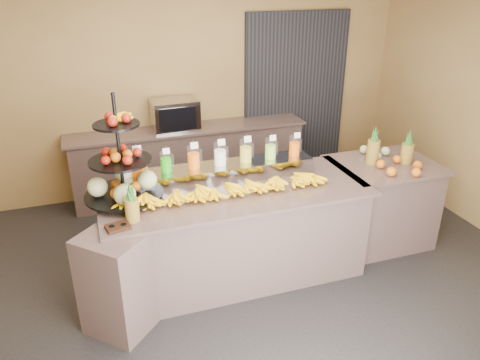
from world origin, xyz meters
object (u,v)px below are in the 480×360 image
condiment_caddy (118,227)px  right_fruit_pile (394,160)px  pitcher_tray (220,172)px  oven_warmer (175,115)px  fruit_stand (128,174)px  banana_heap (225,187)px

condiment_caddy → right_fruit_pile: (2.82, 0.37, 0.07)m
pitcher_tray → oven_warmer: oven_warmer is taller
fruit_stand → oven_warmer: 1.99m
banana_heap → oven_warmer: oven_warmer is taller
banana_heap → right_fruit_pile: size_ratio=4.14×
banana_heap → condiment_caddy: 1.03m
pitcher_tray → oven_warmer: bearing=93.5°
condiment_caddy → oven_warmer: size_ratio=0.32×
condiment_caddy → banana_heap: bearing=17.4°
fruit_stand → condiment_caddy: (-0.15, -0.49, -0.23)m
condiment_caddy → oven_warmer: (0.94, 2.32, 0.18)m
banana_heap → right_fruit_pile: 1.84m
condiment_caddy → pitcher_tray: bearing=31.9°
pitcher_tray → banana_heap: bearing=-99.9°
right_fruit_pile → condiment_caddy: bearing=-172.6°
pitcher_tray → banana_heap: (-0.06, -0.34, -0.00)m
pitcher_tray → right_fruit_pile: bearing=-9.0°
pitcher_tray → condiment_caddy: size_ratio=10.16×
banana_heap → condiment_caddy: (-0.98, -0.31, -0.06)m
pitcher_tray → condiment_caddy: pitcher_tray is taller
right_fruit_pile → oven_warmer: 2.71m
condiment_caddy → right_fruit_pile: 2.85m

